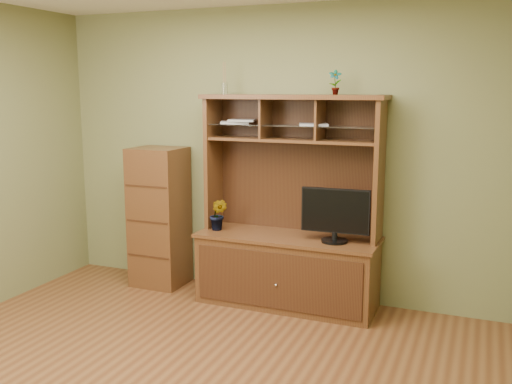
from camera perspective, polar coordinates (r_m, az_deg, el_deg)
The scene contains 8 objects.
room at distance 3.57m, azimuth -9.02°, elevation 0.45°, with size 4.54×4.04×2.74m.
media_hutch at distance 5.20m, azimuth 3.24°, elevation -5.66°, with size 1.66×0.61×1.90m.
monitor at distance 4.91m, azimuth 7.92°, elevation -2.21°, with size 0.59×0.23×0.47m.
orchid_plant at distance 5.30m, azimuth -3.79°, elevation -2.27°, with size 0.16×0.13×0.30m, color #30571D.
top_plant at distance 4.96m, azimuth 7.91°, elevation 10.84°, with size 0.11×0.08×0.21m, color #2E6924.
reed_diffuser at distance 5.32m, azimuth -3.18°, elevation 10.97°, with size 0.06×0.06×0.29m.
magazines at distance 5.18m, azimuth 0.58°, elevation 6.97°, with size 1.06×0.28×0.04m.
side_cabinet at distance 5.76m, azimuth -9.64°, elevation -2.47°, with size 0.49×0.45×1.38m.
Camera 1 is at (1.83, -3.00, 1.96)m, focal length 40.00 mm.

